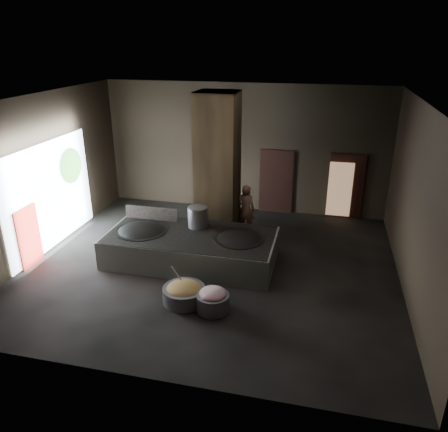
% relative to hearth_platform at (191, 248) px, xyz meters
% --- Properties ---
extents(floor, '(10.00, 9.00, 0.10)m').
position_rel_hearth_platform_xyz_m(floor, '(0.64, -0.13, -0.46)').
color(floor, black).
rests_on(floor, ground).
extents(ceiling, '(10.00, 9.00, 0.10)m').
position_rel_hearth_platform_xyz_m(ceiling, '(0.64, -0.13, 4.14)').
color(ceiling, black).
rests_on(ceiling, back_wall).
extents(back_wall, '(10.00, 0.10, 4.50)m').
position_rel_hearth_platform_xyz_m(back_wall, '(0.64, 4.42, 1.84)').
color(back_wall, black).
rests_on(back_wall, ground).
extents(front_wall, '(10.00, 0.10, 4.50)m').
position_rel_hearth_platform_xyz_m(front_wall, '(0.64, -4.68, 1.84)').
color(front_wall, black).
rests_on(front_wall, ground).
extents(left_wall, '(0.10, 9.00, 4.50)m').
position_rel_hearth_platform_xyz_m(left_wall, '(-4.41, -0.13, 1.84)').
color(left_wall, black).
rests_on(left_wall, ground).
extents(right_wall, '(0.10, 9.00, 4.50)m').
position_rel_hearth_platform_xyz_m(right_wall, '(5.69, -0.13, 1.84)').
color(right_wall, black).
rests_on(right_wall, ground).
extents(pillar, '(1.20, 1.20, 4.50)m').
position_rel_hearth_platform_xyz_m(pillar, '(0.34, 1.77, 1.84)').
color(pillar, black).
rests_on(pillar, ground).
extents(hearth_platform, '(4.70, 2.25, 0.82)m').
position_rel_hearth_platform_xyz_m(hearth_platform, '(0.00, 0.00, 0.00)').
color(hearth_platform, '#A8B7A4').
rests_on(hearth_platform, ground).
extents(platform_cap, '(4.59, 2.20, 0.03)m').
position_rel_hearth_platform_xyz_m(platform_cap, '(0.00, 0.00, 0.41)').
color(platform_cap, black).
rests_on(platform_cap, hearth_platform).
extents(wok_left, '(1.48, 1.48, 0.41)m').
position_rel_hearth_platform_xyz_m(wok_left, '(-1.45, -0.05, 0.34)').
color(wok_left, black).
rests_on(wok_left, hearth_platform).
extents(wok_left_rim, '(1.51, 1.51, 0.05)m').
position_rel_hearth_platform_xyz_m(wok_left_rim, '(-1.45, -0.05, 0.41)').
color(wok_left_rim, black).
rests_on(wok_left_rim, hearth_platform).
extents(wok_right, '(1.38, 1.38, 0.39)m').
position_rel_hearth_platform_xyz_m(wok_right, '(1.35, 0.05, 0.34)').
color(wok_right, black).
rests_on(wok_right, hearth_platform).
extents(wok_right_rim, '(1.41, 1.41, 0.05)m').
position_rel_hearth_platform_xyz_m(wok_right_rim, '(1.35, 0.05, 0.41)').
color(wok_right_rim, black).
rests_on(wok_right_rim, hearth_platform).
extents(stock_pot, '(0.57, 0.57, 0.61)m').
position_rel_hearth_platform_xyz_m(stock_pot, '(0.05, 0.55, 0.72)').
color(stock_pot, '#AEB1B6').
rests_on(stock_pot, hearth_platform).
extents(splash_guard, '(1.63, 0.07, 0.41)m').
position_rel_hearth_platform_xyz_m(splash_guard, '(-1.45, 0.75, 0.62)').
color(splash_guard, black).
rests_on(splash_guard, hearth_platform).
extents(cook, '(0.62, 0.42, 1.63)m').
position_rel_hearth_platform_xyz_m(cook, '(1.14, 2.23, 0.41)').
color(cook, '#915C49').
rests_on(cook, ground).
extents(veg_basin, '(1.35, 1.35, 0.38)m').
position_rel_hearth_platform_xyz_m(veg_basin, '(0.44, -2.01, -0.22)').
color(veg_basin, slate).
rests_on(veg_basin, ground).
extents(veg_fill, '(0.84, 0.84, 0.26)m').
position_rel_hearth_platform_xyz_m(veg_fill, '(0.44, -2.01, -0.06)').
color(veg_fill, olive).
rests_on(veg_fill, veg_basin).
extents(ladle, '(0.32, 0.29, 0.73)m').
position_rel_hearth_platform_xyz_m(ladle, '(0.29, -1.86, 0.14)').
color(ladle, '#AEB1B6').
rests_on(ladle, veg_basin).
extents(meat_basin, '(0.95, 0.95, 0.42)m').
position_rel_hearth_platform_xyz_m(meat_basin, '(1.21, -2.21, -0.20)').
color(meat_basin, slate).
rests_on(meat_basin, ground).
extents(meat_fill, '(0.63, 0.63, 0.24)m').
position_rel_hearth_platform_xyz_m(meat_fill, '(1.21, -2.21, 0.04)').
color(meat_fill, '#C7778A').
rests_on(meat_fill, meat_basin).
extents(doorway_near, '(1.18, 0.08, 2.38)m').
position_rel_hearth_platform_xyz_m(doorway_near, '(1.84, 4.32, 0.69)').
color(doorway_near, black).
rests_on(doorway_near, ground).
extents(doorway_near_glow, '(0.87, 0.04, 2.07)m').
position_rel_hearth_platform_xyz_m(doorway_near_glow, '(1.97, 4.31, 0.64)').
color(doorway_near_glow, '#8C6647').
rests_on(doorway_near_glow, ground).
extents(doorway_far, '(1.18, 0.08, 2.38)m').
position_rel_hearth_platform_xyz_m(doorway_far, '(4.24, 4.32, 0.69)').
color(doorway_far, black).
rests_on(doorway_far, ground).
extents(doorway_far_glow, '(0.81, 0.04, 1.91)m').
position_rel_hearth_platform_xyz_m(doorway_far_glow, '(4.05, 4.22, 0.64)').
color(doorway_far_glow, '#8C6647').
rests_on(doorway_far_glow, ground).
extents(left_opening, '(0.04, 4.20, 3.10)m').
position_rel_hearth_platform_xyz_m(left_opening, '(-4.31, 0.07, 1.19)').
color(left_opening, white).
rests_on(left_opening, ground).
extents(pavilion_sliver, '(0.05, 0.90, 1.70)m').
position_rel_hearth_platform_xyz_m(pavilion_sliver, '(-4.24, -1.23, 0.44)').
color(pavilion_sliver, maroon).
rests_on(pavilion_sliver, ground).
extents(tree_silhouette, '(0.28, 1.10, 1.10)m').
position_rel_hearth_platform_xyz_m(tree_silhouette, '(-4.21, 1.17, 1.79)').
color(tree_silhouette, '#194714').
rests_on(tree_silhouette, left_opening).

